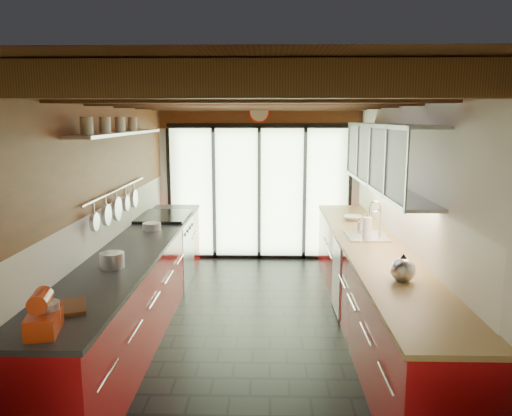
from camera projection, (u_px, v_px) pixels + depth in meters
name	position (u px, v px, depth m)	size (l,w,h in m)	color
ground	(255.00, 326.00, 5.51)	(5.50, 5.50, 0.00)	black
room_shell	(254.00, 177.00, 5.21)	(5.50, 5.50, 5.50)	silver
ceiling_beams	(255.00, 99.00, 5.44)	(3.14, 5.06, 4.90)	#593316
glass_door	(259.00, 157.00, 7.86)	(2.95, 0.10, 2.90)	#C6EAAD
left_counter	(138.00, 285.00, 5.46)	(0.68, 5.00, 0.92)	#9C0C0F
range_stove	(165.00, 250.00, 6.88)	(0.66, 0.90, 0.97)	silver
right_counter	(372.00, 287.00, 5.40)	(0.68, 5.00, 0.92)	#9C0C0F
sink_assembly	(368.00, 233.00, 5.70)	(0.45, 0.52, 0.43)	silver
upper_cabinets_right	(386.00, 156.00, 5.44)	(0.34, 3.00, 3.00)	silver
left_wall_fixtures	(120.00, 157.00, 5.39)	(0.28, 2.60, 0.96)	silver
stand_mixer	(44.00, 315.00, 3.15)	(0.24, 0.34, 0.29)	red
pot_large	(112.00, 260.00, 4.52)	(0.22, 0.22, 0.14)	silver
pot_small	(152.00, 226.00, 6.06)	(0.22, 0.22, 0.09)	silver
cutting_board	(69.00, 307.00, 3.55)	(0.23, 0.32, 0.03)	brown
kettle	(403.00, 268.00, 4.15)	(0.25, 0.28, 0.25)	silver
paper_towel	(367.00, 228.00, 5.65)	(0.13, 0.13, 0.28)	white
soap_bottle	(362.00, 224.00, 5.98)	(0.08, 0.08, 0.18)	silver
bowl	(353.00, 218.00, 6.63)	(0.24, 0.24, 0.06)	silver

